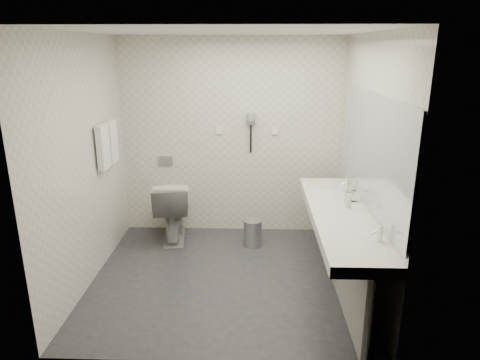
{
  "coord_description": "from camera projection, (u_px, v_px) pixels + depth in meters",
  "views": [
    {
      "loc": [
        0.29,
        -4.11,
        2.37
      ],
      "look_at": [
        0.15,
        0.15,
        1.05
      ],
      "focal_mm": 32.37,
      "sensor_mm": 36.0,
      "label": 1
    }
  ],
  "objects": [
    {
      "name": "switch_plate_b",
      "position": [
        275.0,
        131.0,
        5.44
      ],
      "size": [
        0.09,
        0.02,
        0.09
      ],
      "primitive_type": "cube",
      "color": "white",
      "rests_on": "wall_back"
    },
    {
      "name": "vanity_panel",
      "position": [
        339.0,
        256.0,
        4.29
      ],
      "size": [
        0.03,
        2.15,
        0.75
      ],
      "primitive_type": "cube",
      "color": "gray",
      "rests_on": "floor"
    },
    {
      "name": "floor",
      "position": [
        226.0,
        277.0,
        4.63
      ],
      "size": [
        2.8,
        2.8,
        0.0
      ],
      "primitive_type": "plane",
      "color": "#2B2B30",
      "rests_on": "ground"
    },
    {
      "name": "switch_plate_a",
      "position": [
        219.0,
        131.0,
        5.47
      ],
      "size": [
        0.09,
        0.02,
        0.09
      ],
      "primitive_type": "cube",
      "color": "white",
      "rests_on": "wall_back"
    },
    {
      "name": "dryer_barrel",
      "position": [
        251.0,
        118.0,
        5.32
      ],
      "size": [
        0.08,
        0.14,
        0.08
      ],
      "primitive_type": "cylinder",
      "rotation": [
        1.57,
        0.0,
        0.0
      ],
      "color": "gray",
      "rests_on": "dryer_cradle"
    },
    {
      "name": "wall_left",
      "position": [
        84.0,
        164.0,
        4.31
      ],
      "size": [
        0.0,
        2.6,
        2.6
      ],
      "primitive_type": "plane",
      "rotation": [
        1.57,
        0.0,
        1.57
      ],
      "color": "beige",
      "rests_on": "floor"
    },
    {
      "name": "toilet",
      "position": [
        172.0,
        209.0,
        5.46
      ],
      "size": [
        0.54,
        0.84,
        0.8
      ],
      "primitive_type": "imported",
      "rotation": [
        0.0,
        0.0,
        3.27
      ],
      "color": "white",
      "rests_on": "floor"
    },
    {
      "name": "towel_rail",
      "position": [
        105.0,
        124.0,
        4.74
      ],
      "size": [
        0.02,
        0.62,
        0.02
      ],
      "primitive_type": "cylinder",
      "rotation": [
        1.57,
        0.0,
        0.0
      ],
      "color": "silver",
      "rests_on": "wall_left"
    },
    {
      "name": "vanity_counter",
      "position": [
        340.0,
        216.0,
        4.17
      ],
      "size": [
        0.55,
        2.2,
        0.1
      ],
      "primitive_type": "cube",
      "color": "silver",
      "rests_on": "floor"
    },
    {
      "name": "glass_right",
      "position": [
        354.0,
        196.0,
        4.42
      ],
      "size": [
        0.06,
        0.06,
        0.11
      ],
      "primitive_type": "cylinder",
      "rotation": [
        0.0,
        0.0,
        -0.04
      ],
      "color": "silver",
      "rests_on": "vanity_counter"
    },
    {
      "name": "mirror",
      "position": [
        373.0,
        151.0,
        3.97
      ],
      "size": [
        0.02,
        2.2,
        1.05
      ],
      "primitive_type": "cube",
      "color": "#B2BCC6",
      "rests_on": "wall_right"
    },
    {
      "name": "wall_right",
      "position": [
        367.0,
        166.0,
        4.22
      ],
      "size": [
        0.0,
        2.6,
        2.6
      ],
      "primitive_type": "plane",
      "rotation": [
        1.57,
        0.0,
        -1.57
      ],
      "color": "beige",
      "rests_on": "floor"
    },
    {
      "name": "dryer_cradle",
      "position": [
        251.0,
        119.0,
        5.39
      ],
      "size": [
        0.1,
        0.04,
        0.14
      ],
      "primitive_type": "cube",
      "color": "gray",
      "rests_on": "wall_back"
    },
    {
      "name": "dryer_cord",
      "position": [
        251.0,
        139.0,
        5.45
      ],
      "size": [
        0.02,
        0.02,
        0.35
      ],
      "primitive_type": "cylinder",
      "color": "black",
      "rests_on": "dryer_cradle"
    },
    {
      "name": "vanity_post_far",
      "position": [
        326.0,
        217.0,
        5.29
      ],
      "size": [
        0.06,
        0.06,
        0.75
      ],
      "primitive_type": "cylinder",
      "color": "silver",
      "rests_on": "floor"
    },
    {
      "name": "wall_back",
      "position": [
        231.0,
        138.0,
        5.5
      ],
      "size": [
        2.8,
        0.0,
        2.8
      ],
      "primitive_type": "plane",
      "rotation": [
        1.57,
        0.0,
        0.0
      ],
      "color": "beige",
      "rests_on": "floor"
    },
    {
      "name": "ceiling",
      "position": [
        223.0,
        31.0,
        3.89
      ],
      "size": [
        2.8,
        2.8,
        0.0
      ],
      "primitive_type": "plane",
      "rotation": [
        3.14,
        0.0,
        0.0
      ],
      "color": "silver",
      "rests_on": "wall_back"
    },
    {
      "name": "wall_front",
      "position": [
        212.0,
        214.0,
        3.02
      ],
      "size": [
        2.8,
        0.0,
        2.8
      ],
      "primitive_type": "plane",
      "rotation": [
        -1.57,
        0.0,
        0.0
      ],
      "color": "beige",
      "rests_on": "floor"
    },
    {
      "name": "flush_plate",
      "position": [
        166.0,
        161.0,
        5.6
      ],
      "size": [
        0.18,
        0.02,
        0.12
      ],
      "primitive_type": "cube",
      "color": "#B2B5BA",
      "rests_on": "wall_back"
    },
    {
      "name": "faucet_near",
      "position": [
        380.0,
        233.0,
        3.5
      ],
      "size": [
        0.04,
        0.04,
        0.15
      ],
      "primitive_type": "cylinder",
      "color": "silver",
      "rests_on": "vanity_counter"
    },
    {
      "name": "bin_lid",
      "position": [
        253.0,
        221.0,
        5.3
      ],
      "size": [
        0.23,
        0.23,
        0.02
      ],
      "primitive_type": "cylinder",
      "color": "#B2B5BA",
      "rests_on": "pedal_bin"
    },
    {
      "name": "basin_far",
      "position": [
        329.0,
        191.0,
        4.78
      ],
      "size": [
        0.4,
        0.31,
        0.05
      ],
      "primitive_type": "ellipsoid",
      "color": "white",
      "rests_on": "vanity_counter"
    },
    {
      "name": "towel_near",
      "position": [
        103.0,
        147.0,
        4.67
      ],
      "size": [
        0.07,
        0.24,
        0.48
      ],
      "primitive_type": "cube",
      "color": "white",
      "rests_on": "towel_rail"
    },
    {
      "name": "basin_near",
      "position": [
        355.0,
        242.0,
        3.54
      ],
      "size": [
        0.4,
        0.31,
        0.05
      ],
      "primitive_type": "ellipsoid",
      "color": "white",
      "rests_on": "vanity_counter"
    },
    {
      "name": "vanity_post_near",
      "position": [
        369.0,
        320.0,
        3.3
      ],
      "size": [
        0.06,
        0.06,
        0.75
      ],
      "primitive_type": "cylinder",
      "color": "silver",
      "rests_on": "floor"
    },
    {
      "name": "pedal_bin",
      "position": [
        253.0,
        233.0,
        5.34
      ],
      "size": [
        0.29,
        0.29,
        0.32
      ],
      "primitive_type": "cylinder",
      "rotation": [
        0.0,
        0.0,
        0.36
      ],
      "color": "#B2B5BA",
      "rests_on": "floor"
    },
    {
      "name": "faucet_far",
      "position": [
        347.0,
        184.0,
        4.75
      ],
      "size": [
        0.04,
        0.04,
        0.15
      ],
      "primitive_type": "cylinder",
      "color": "silver",
      "rests_on": "vanity_counter"
    },
    {
      "name": "glass_left",
      "position": [
        348.0,
        197.0,
        4.39
      ],
      "size": [
        0.06,
        0.06,
        0.11
      ],
      "primitive_type": "cylinder",
      "rotation": [
        0.0,
        0.0,
        0.08
      ],
      "color": "silver",
      "rests_on": "vanity_counter"
    },
    {
      "name": "soap_bottle_a",
      "position": [
        348.0,
        203.0,
        4.24
      ],
      "size": [
        0.06,
        0.06,
        0.09
      ],
      "primitive_type": "imported",
      "rotation": [
        0.0,
        0.0,
        0.49
      ],
      "color": "silver",
      "rests_on": "vanity_counter"
    },
    {
      "name": "towel_far",
      "position": [
        111.0,
        141.0,
        4.94
      ],
      "size": [
        0.07,
        0.24,
        0.48
      ],
      "primitive_type": "cube",
      "color": "white",
      "rests_on": "towel_rail"
    }
  ]
}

